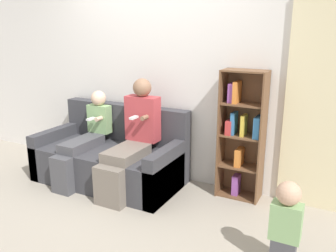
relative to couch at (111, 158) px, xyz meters
The scene contains 8 objects.
ground_plane 0.74m from the couch, 54.67° to the right, with size 14.00×14.00×0.00m, color #9E9384.
back_wall 1.17m from the couch, 50.46° to the left, with size 10.00×0.06×2.55m.
curtain_panel 2.43m from the couch, 10.70° to the left, with size 0.71×0.04×2.13m.
couch is the anchor object (origin of this frame).
adult_seated 0.53m from the couch, 14.06° to the right, with size 0.39×0.85×1.27m.
child_seated 0.40m from the couch, 151.90° to the right, with size 0.29×0.86×1.07m.
toddler_standing 2.30m from the couch, 18.39° to the right, with size 0.23×0.19×0.72m.
bookshelf 1.60m from the couch, 12.37° to the left, with size 0.47×0.27×1.40m.
Camera 1 is at (2.11, -2.73, 1.82)m, focal length 38.00 mm.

